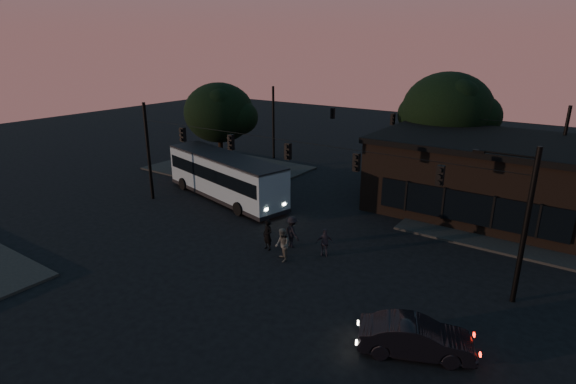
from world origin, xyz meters
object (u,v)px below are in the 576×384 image
Objects in this scene: bus at (225,175)px; pedestrian_a at (268,235)px; car at (416,338)px; pedestrian_c at (325,243)px; pedestrian_b at (282,245)px; building at (488,175)px; pedestrian_d at (292,232)px.

pedestrian_a is (8.30, -5.43, -1.02)m from bus.
car is 9.02m from pedestrian_c.
pedestrian_b is 2.50m from pedestrian_c.
bus is at bearing -153.29° from building.
building is 8.02× the size of pedestrian_d.
building reaches higher than bus.
pedestrian_c is (3.21, 1.16, -0.09)m from pedestrian_a.
car is 2.30× the size of pedestrian_d.
building is 9.21× the size of pedestrian_c.
pedestrian_a is 1.69m from pedestrian_b.
pedestrian_c is 2.25m from pedestrian_d.
bus is at bearing -1.02° from pedestrian_d.
pedestrian_b is at bearing -13.27° from pedestrian_a.
building is 8.05× the size of pedestrian_b.
bus is 6.61× the size of pedestrian_b.
building is 8.35× the size of pedestrian_a.
pedestrian_b is at bearing -18.05° from bus.
bus reaches higher than pedestrian_c.
pedestrian_a is (-10.46, 4.20, 0.19)m from car.
pedestrian_d reaches higher than pedestrian_c.
building is 15.34m from pedestrian_d.
car is at bearing 19.88° from pedestrian_b.
bus reaches higher than pedestrian_a.
car is at bearing -11.00° from pedestrian_a.
pedestrian_d is (9.27, -4.29, -0.99)m from bus.
car is at bearing 174.47° from pedestrian_d.
building is at bearing 68.43° from pedestrian_a.
car is 9.59m from pedestrian_b.
building is 16.65m from pedestrian_b.
building is at bearing 104.70° from pedestrian_b.
pedestrian_a is 3.42m from pedestrian_c.
pedestrian_a is 1.10× the size of pedestrian_c.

